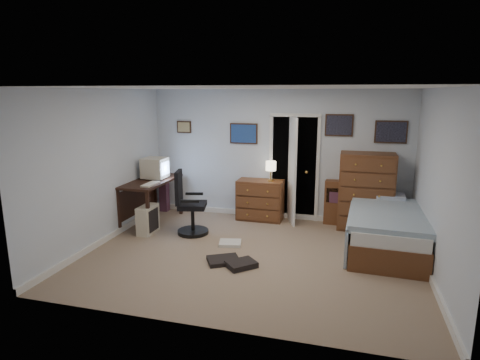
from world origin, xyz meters
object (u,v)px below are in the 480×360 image
office_chair (189,210)px  bed (386,228)px  computer_desk (146,190)px  low_dresser (260,200)px  tall_dresser (366,191)px

office_chair → bed: 3.28m
computer_desk → low_dresser: (2.04, 0.74, -0.25)m
computer_desk → tall_dresser: tall_dresser is taller
office_chair → tall_dresser: tall_dresser is taller
tall_dresser → bed: tall_dresser is taller
computer_desk → bed: computer_desk is taller
low_dresser → bed: (2.25, -0.93, -0.06)m
computer_desk → tall_dresser: bearing=10.7°
low_dresser → tall_dresser: size_ratio=0.63×
bed → low_dresser: bearing=160.1°
computer_desk → bed: 4.30m
tall_dresser → bed: size_ratio=0.63×
office_chair → tall_dresser: size_ratio=0.81×
computer_desk → low_dresser: bearing=20.5°
computer_desk → tall_dresser: (3.98, 0.72, 0.06)m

